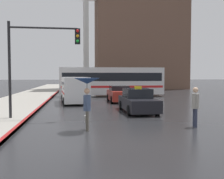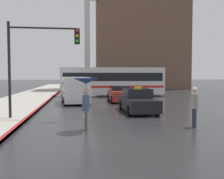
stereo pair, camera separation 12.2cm
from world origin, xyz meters
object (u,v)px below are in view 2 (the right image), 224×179
(taxi, at_px, (138,101))
(city_bus, at_px, (112,80))
(pedestrian_with_umbrella, at_px, (86,88))
(pedestrian_man, at_px, (195,103))
(traffic_light, at_px, (40,52))
(sedan_red, at_px, (120,94))
(monument_cross, at_px, (87,17))
(ambulance_van, at_px, (75,89))

(taxi, relative_size, city_bus, 0.39)
(pedestrian_with_umbrella, relative_size, pedestrian_man, 1.23)
(taxi, height_order, traffic_light, traffic_light)
(sedan_red, xyz_separation_m, monument_cross, (-2.09, 22.29, 11.70))
(taxi, distance_m, city_bus, 12.93)
(taxi, relative_size, ambulance_van, 0.86)
(ambulance_van, distance_m, pedestrian_with_umbrella, 11.44)
(traffic_light, relative_size, monument_cross, 0.23)
(ambulance_van, bearing_deg, monument_cross, -99.96)
(ambulance_van, xyz_separation_m, traffic_light, (-1.73, -8.44, 2.34))
(sedan_red, xyz_separation_m, ambulance_van, (-3.95, -0.65, 0.55))
(city_bus, relative_size, pedestrian_with_umbrella, 5.18)
(pedestrian_man, bearing_deg, traffic_light, -107.67)
(traffic_light, distance_m, monument_cross, 32.80)
(city_bus, relative_size, traffic_light, 2.26)
(traffic_light, bearing_deg, pedestrian_man, -21.88)
(pedestrian_with_umbrella, height_order, pedestrian_man, pedestrian_with_umbrella)
(city_bus, distance_m, pedestrian_with_umbrella, 18.56)
(sedan_red, relative_size, ambulance_van, 0.80)
(pedestrian_man, xyz_separation_m, traffic_light, (-7.14, 2.87, 2.48))
(ambulance_van, relative_size, pedestrian_with_umbrella, 2.36)
(taxi, relative_size, sedan_red, 1.07)
(taxi, distance_m, monument_cross, 31.36)
(taxi, bearing_deg, pedestrian_with_umbrella, 57.00)
(ambulance_van, xyz_separation_m, monument_cross, (1.86, 22.95, 11.15))
(traffic_light, bearing_deg, city_bus, 69.11)
(taxi, bearing_deg, ambulance_van, -56.46)
(sedan_red, xyz_separation_m, pedestrian_with_umbrella, (-3.39, -12.06, 1.12))
(taxi, xyz_separation_m, city_bus, (0.07, 12.88, 1.11))
(pedestrian_man, xyz_separation_m, monument_cross, (-3.55, 34.26, 11.29))
(taxi, relative_size, traffic_light, 0.88)
(taxi, distance_m, ambulance_van, 7.31)
(monument_cross, bearing_deg, pedestrian_with_umbrella, -92.17)
(pedestrian_with_umbrella, bearing_deg, sedan_red, -14.77)
(ambulance_van, distance_m, pedestrian_man, 12.54)
(sedan_red, height_order, pedestrian_man, pedestrian_man)
(monument_cross, bearing_deg, city_bus, -82.12)
(pedestrian_with_umbrella, relative_size, traffic_light, 0.44)
(pedestrian_with_umbrella, xyz_separation_m, monument_cross, (1.30, 34.35, 10.58))
(sedan_red, height_order, pedestrian_with_umbrella, pedestrian_with_umbrella)
(pedestrian_with_umbrella, xyz_separation_m, traffic_light, (-2.29, 2.97, 1.77))
(pedestrian_man, height_order, monument_cross, monument_cross)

